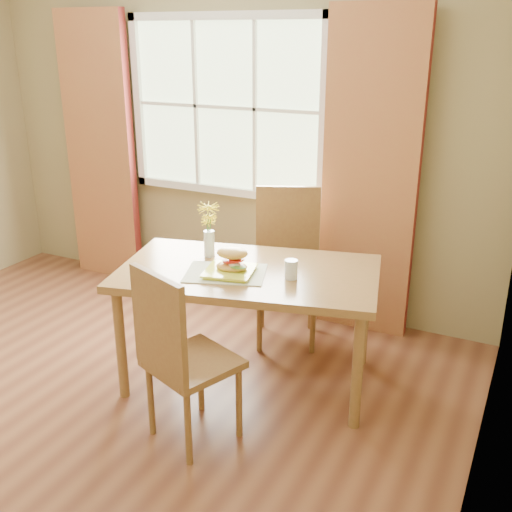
{
  "coord_description": "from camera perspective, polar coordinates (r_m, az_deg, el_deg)",
  "views": [
    {
      "loc": [
        2.22,
        -2.09,
        2.02
      ],
      "look_at": [
        0.82,
        0.73,
        0.84
      ],
      "focal_mm": 42.0,
      "sensor_mm": 36.0,
      "label": 1
    }
  ],
  "objects": [
    {
      "name": "water_glass",
      "position": [
        3.33,
        3.36,
        -1.32
      ],
      "size": [
        0.07,
        0.07,
        0.11
      ],
      "color": "silver",
      "rests_on": "dining_table"
    },
    {
      "name": "chair_near",
      "position": [
        3.03,
        -7.37,
        -9.0
      ],
      "size": [
        0.52,
        0.52,
        0.98
      ],
      "rotation": [
        0.0,
        0.0,
        -0.37
      ],
      "color": "brown",
      "rests_on": "room"
    },
    {
      "name": "plate",
      "position": [
        3.4,
        -2.52,
        -1.56
      ],
      "size": [
        0.32,
        0.32,
        0.01
      ],
      "primitive_type": "cube",
      "rotation": [
        0.0,
        0.0,
        0.23
      ],
      "color": "#D6E238",
      "rests_on": "placemat"
    },
    {
      "name": "dining_table",
      "position": [
        3.5,
        -0.74,
        -2.44
      ],
      "size": [
        1.65,
        1.17,
        0.73
      ],
      "rotation": [
        0.0,
        0.0,
        0.24
      ],
      "color": "brown",
      "rests_on": "room"
    },
    {
      "name": "chair_far",
      "position": [
        4.09,
        2.99,
        -0.15
      ],
      "size": [
        0.57,
        0.57,
        1.05
      ],
      "rotation": [
        0.0,
        0.0,
        0.41
      ],
      "color": "brown",
      "rests_on": "room"
    },
    {
      "name": "curtain_right",
      "position": [
        4.11,
        10.79,
        7.26
      ],
      "size": [
        0.65,
        0.08,
        2.2
      ],
      "primitive_type": "cube",
      "color": "maroon",
      "rests_on": "room"
    },
    {
      "name": "placemat",
      "position": [
        3.42,
        -2.92,
        -1.64
      ],
      "size": [
        0.53,
        0.46,
        0.01
      ],
      "primitive_type": "cube",
      "rotation": [
        0.0,
        0.0,
        0.34
      ],
      "color": "beige",
      "rests_on": "dining_table"
    },
    {
      "name": "croissant_sandwich",
      "position": [
        3.38,
        -2.28,
        -0.35
      ],
      "size": [
        0.21,
        0.16,
        0.14
      ],
      "rotation": [
        0.0,
        0.0,
        0.23
      ],
      "color": "#E5B14E",
      "rests_on": "plate"
    },
    {
      "name": "room",
      "position": [
        3.12,
        -19.99,
        6.92
      ],
      "size": [
        4.24,
        3.84,
        2.74
      ],
      "color": "brown",
      "rests_on": "ground"
    },
    {
      "name": "flower_vase",
      "position": [
        3.62,
        -4.52,
        2.97
      ],
      "size": [
        0.14,
        0.14,
        0.34
      ],
      "color": "silver",
      "rests_on": "dining_table"
    },
    {
      "name": "window",
      "position": [
        4.57,
        -2.91,
        13.97
      ],
      "size": [
        1.62,
        0.06,
        1.32
      ],
      "color": "beige",
      "rests_on": "room"
    },
    {
      "name": "curtain_left",
      "position": [
        5.21,
        -14.61,
        9.71
      ],
      "size": [
        0.65,
        0.08,
        2.2
      ],
      "primitive_type": "cube",
      "color": "maroon",
      "rests_on": "room"
    }
  ]
}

